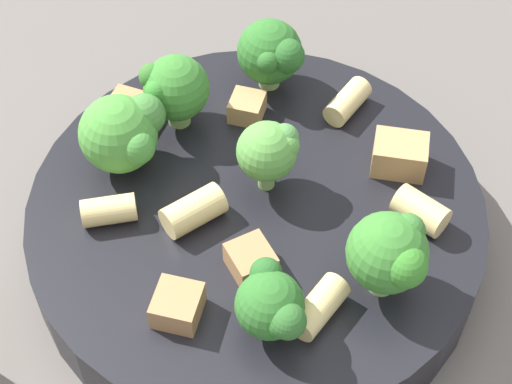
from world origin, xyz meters
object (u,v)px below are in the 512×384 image
Objects in this scene: broccoli_floret_2 at (269,149)px; broccoli_floret_4 at (272,53)px; broccoli_floret_3 at (272,306)px; chicken_chunk_0 at (247,107)px; rigatoni_2 at (193,211)px; chicken_chunk_3 at (178,305)px; rigatoni_0 at (348,102)px; rigatoni_3 at (109,210)px; chicken_chunk_4 at (400,155)px; rigatoni_4 at (319,307)px; broccoli_floret_1 at (390,254)px; rigatoni_1 at (421,211)px; broccoli_floret_0 at (174,88)px; broccoli_floret_5 at (124,131)px; chicken_chunk_2 at (251,260)px; chicken_chunk_1 at (126,111)px; pasta_bowl at (256,221)px.

broccoli_floret_4 is (-0.06, -0.02, -0.00)m from broccoli_floret_2.
broccoli_floret_2 is at bearing -158.22° from broccoli_floret_3.
broccoli_floret_3 is at bearing 26.37° from chicken_chunk_0.
chicken_chunk_3 is (0.05, 0.01, -0.00)m from rigatoni_2.
rigatoni_3 is at bearing -37.15° from rigatoni_0.
chicken_chunk_3 is (0.15, 0.01, -0.02)m from broccoli_floret_4.
broccoli_floret_3 is 1.67× the size of chicken_chunk_3.
broccoli_floret_2 is 0.07m from chicken_chunk_4.
rigatoni_4 reaches higher than chicken_chunk_0.
broccoli_floret_1 is 0.06m from broccoli_floret_3.
rigatoni_2 is (0.04, -0.10, 0.00)m from rigatoni_1.
broccoli_floret_0 is 1.01× the size of broccoli_floret_4.
chicken_chunk_0 is at bearing -143.91° from rigatoni_4.
chicken_chunk_0 is at bearing 117.98° from broccoli_floret_0.
broccoli_floret_3 is at bearing 57.40° from broccoli_floret_5.
chicken_chunk_0 is 0.86× the size of chicken_chunk_2.
chicken_chunk_0 and chicken_chunk_1 have the same top height.
broccoli_floret_0 is 2.00× the size of chicken_chunk_3.
broccoli_floret_0 is 0.98× the size of broccoli_floret_5.
broccoli_floret_2 is 1.13× the size of broccoli_floret_3.
rigatoni_0 is 0.14m from rigatoni_3.
broccoli_floret_4 is 0.15m from chicken_chunk_3.
chicken_chunk_0 is at bearing -93.68° from chicken_chunk_4.
pasta_bowl is 0.08m from rigatoni_0.
pasta_bowl is 5.04× the size of broccoli_floret_1.
rigatoni_1 is 0.86× the size of rigatoni_2.
broccoli_floret_1 reaches higher than rigatoni_2.
broccoli_floret_4 is at bearing 171.38° from chicken_chunk_0.
rigatoni_1 is 1.26× the size of chicken_chunk_2.
rigatoni_1 reaches higher than chicken_chunk_2.
chicken_chunk_3 is (0.09, -0.09, -0.00)m from rigatoni_1.
broccoli_floret_2 is at bearing -118.62° from broccoli_floret_1.
broccoli_floret_0 is 0.04m from broccoli_floret_5.
rigatoni_2 is at bearing 31.47° from broccoli_floret_0.
rigatoni_3 is 0.11m from rigatoni_4.
broccoli_floret_2 reaches higher than chicken_chunk_2.
chicken_chunk_0 is (-0.05, 0.04, -0.02)m from broccoli_floret_5.
rigatoni_0 is 0.95× the size of rigatoni_4.
rigatoni_0 is 0.96× the size of rigatoni_2.
broccoli_floret_5 is at bearing -140.10° from chicken_chunk_3.
rigatoni_0 is 1.10× the size of rigatoni_3.
rigatoni_0 and chicken_chunk_0 have the same top height.
broccoli_floret_2 is 0.09m from chicken_chunk_1.
broccoli_floret_4 is 1.37× the size of rigatoni_4.
broccoli_floret_2 is 0.08m from rigatoni_3.
chicken_chunk_1 and chicken_chunk_3 have the same top height.
rigatoni_2 is 0.08m from rigatoni_4.
rigatoni_4 is 0.04m from chicken_chunk_2.
rigatoni_3 is (-0.03, -0.09, -0.01)m from broccoli_floret_3.
chicken_chunk_0 is at bearing 140.01° from broccoli_floret_5.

